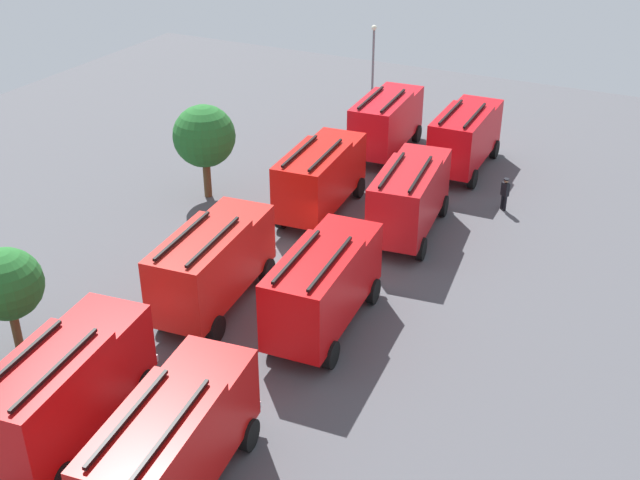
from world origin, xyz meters
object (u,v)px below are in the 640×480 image
object	(u,v)px
fire_truck_5	(213,262)
tree_1	(6,284)
lamppost	(373,63)
fire_truck_3	(465,135)
tree_2	(204,136)
traffic_cone_0	(274,204)
fire_truck_0	(174,442)
fire_truck_4	(65,386)
fire_truck_7	(386,120)
firefighter_0	(443,136)
fire_truck_1	(324,283)
fire_truck_2	(410,195)
fire_truck_6	(321,176)
firefighter_1	(505,192)

from	to	relation	value
fire_truck_5	tree_1	xyz separation A→B (m)	(-6.06, 5.25, 0.78)
tree_1	lamppost	world-z (taller)	lamppost
fire_truck_3	tree_2	size ratio (longest dim) A/B	1.40
fire_truck_5	traffic_cone_0	distance (m)	9.72
fire_truck_0	fire_truck_4	bearing A→B (deg)	75.78
fire_truck_7	firefighter_0	distance (m)	3.76
fire_truck_7	tree_1	distance (m)	25.71
fire_truck_1	traffic_cone_0	size ratio (longest dim) A/B	12.05
fire_truck_7	traffic_cone_0	size ratio (longest dim) A/B	12.03
fire_truck_7	fire_truck_3	bearing A→B (deg)	-97.21
fire_truck_0	fire_truck_5	bearing A→B (deg)	19.91
fire_truck_2	fire_truck_6	bearing A→B (deg)	81.87
fire_truck_0	fire_truck_2	size ratio (longest dim) A/B	1.00
fire_truck_2	fire_truck_7	xyz separation A→B (m)	(9.28, 5.10, 0.00)
firefighter_0	lamppost	size ratio (longest dim) A/B	0.28
fire_truck_4	firefighter_1	bearing A→B (deg)	-26.58
fire_truck_0	traffic_cone_0	xyz separation A→B (m)	(18.79, 7.31, -1.85)
fire_truck_1	firefighter_1	xyz separation A→B (m)	(14.13, -3.59, -1.13)
fire_truck_3	fire_truck_6	world-z (taller)	same
fire_truck_1	firefighter_0	bearing A→B (deg)	1.38
fire_truck_1	tree_1	size ratio (longest dim) A/B	1.69
fire_truck_0	firefighter_0	xyz separation A→B (m)	(30.62, 2.07, -1.19)
tree_1	traffic_cone_0	size ratio (longest dim) A/B	7.14
fire_truck_1	tree_1	xyz separation A→B (m)	(-6.62, 10.14, 0.78)
firefighter_0	tree_1	world-z (taller)	tree_1
fire_truck_6	fire_truck_7	world-z (taller)	same
fire_truck_6	lamppost	size ratio (longest dim) A/B	1.20
fire_truck_1	firefighter_1	bearing A→B (deg)	-18.57
tree_2	lamppost	distance (m)	16.51
firefighter_0	fire_truck_2	bearing A→B (deg)	164.92
fire_truck_7	firefighter_1	distance (m)	9.76
firefighter_1	tree_2	xyz separation A→B (m)	(-5.62, 14.94, 2.46)
fire_truck_0	lamppost	distance (m)	36.01
fire_truck_5	fire_truck_7	xyz separation A→B (m)	(19.12, 0.14, 0.00)
fire_truck_6	traffic_cone_0	xyz separation A→B (m)	(-0.72, 2.40, -1.85)
fire_truck_1	tree_2	xyz separation A→B (m)	(8.50, 11.34, 1.33)
lamppost	fire_truck_2	bearing A→B (deg)	-150.61
fire_truck_0	tree_2	bearing A→B (deg)	24.07
firefighter_1	fire_truck_1	bearing A→B (deg)	-162.19
firefighter_0	fire_truck_0	bearing A→B (deg)	158.15
fire_truck_5	firefighter_0	distance (m)	21.30
fire_truck_5	fire_truck_1	bearing A→B (deg)	-89.15
fire_truck_5	traffic_cone_0	bearing A→B (deg)	8.85
fire_truck_0	fire_truck_7	xyz separation A→B (m)	(28.67, 5.06, 0.00)
fire_truck_7	firefighter_0	size ratio (longest dim) A/B	4.26
fire_truck_2	tree_2	xyz separation A→B (m)	(-0.78, 11.41, 1.33)
firefighter_1	tree_2	size ratio (longest dim) A/B	0.35
fire_truck_3	fire_truck_4	distance (m)	28.20
fire_truck_0	fire_truck_7	distance (m)	29.11
fire_truck_7	tree_1	bearing A→B (deg)	164.66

